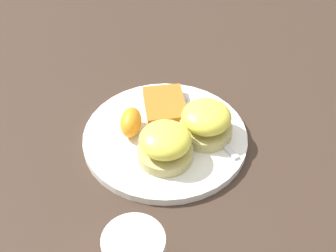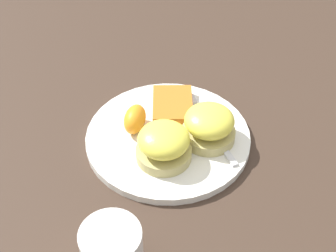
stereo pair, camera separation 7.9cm
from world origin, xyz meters
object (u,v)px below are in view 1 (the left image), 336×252
Objects in this scene: sandwich_benedict_left at (167,144)px; hashbrown_patty at (166,105)px; sandwich_benedict_right at (209,123)px; fork at (200,116)px; orange_wedge at (134,122)px.

hashbrown_patty is (-0.12, -0.00, -0.02)m from sandwich_benedict_left.
sandwich_benedict_right reaches higher than fork.
sandwich_benedict_left reaches higher than hashbrown_patty.
orange_wedge is 0.12m from fork.
fork is (-0.04, 0.12, -0.02)m from orange_wedge.
orange_wedge is at bearing -137.55° from sandwich_benedict_left.
sandwich_benedict_left is 0.08m from orange_wedge.
fork is (0.02, 0.06, -0.01)m from hashbrown_patty.
orange_wedge is 0.32× the size of fork.
sandwich_benedict_right is 0.97× the size of hashbrown_patty.
sandwich_benedict_right is 0.48× the size of fork.
orange_wedge is at bearing -95.59° from sandwich_benedict_right.
sandwich_benedict_left and sandwich_benedict_right have the same top height.
fork is (-0.05, -0.01, -0.03)m from sandwich_benedict_right.
sandwich_benedict_right is at bearing 84.41° from orange_wedge.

